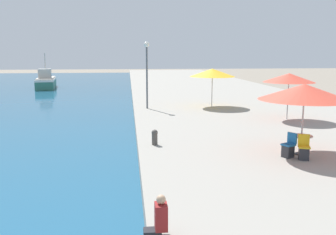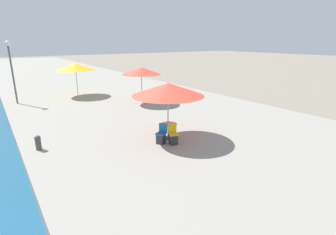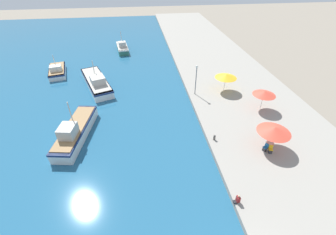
# 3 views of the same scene
# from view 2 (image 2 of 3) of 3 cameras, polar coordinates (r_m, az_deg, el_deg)

# --- Properties ---
(quay_promenade) EXTENTS (16.00, 90.00, 0.58)m
(quay_promenade) POSITION_cam_2_polar(r_m,az_deg,el_deg) (36.40, -20.77, 7.72)
(quay_promenade) COLOR gray
(quay_promenade) RESTS_ON ground_plane
(cafe_umbrella_pink) EXTENTS (3.43, 3.43, 2.68)m
(cafe_umbrella_pink) POSITION_cam_2_polar(r_m,az_deg,el_deg) (12.34, 0.00, 6.14)
(cafe_umbrella_pink) COLOR #B7B7B7
(cafe_umbrella_pink) RESTS_ON quay_promenade
(cafe_umbrella_white) EXTENTS (2.94, 2.94, 2.67)m
(cafe_umbrella_white) POSITION_cam_2_polar(r_m,az_deg,el_deg) (19.78, -5.85, 10.07)
(cafe_umbrella_white) COLOR #B7B7B7
(cafe_umbrella_white) RESTS_ON quay_promenade
(cafe_umbrella_striped) EXTENTS (3.23, 3.23, 2.71)m
(cafe_umbrella_striped) POSITION_cam_2_polar(r_m,az_deg,el_deg) (23.75, -19.51, 10.32)
(cafe_umbrella_striped) COLOR #B7B7B7
(cafe_umbrella_striped) RESTS_ON quay_promenade
(cafe_table) EXTENTS (0.80, 0.80, 0.74)m
(cafe_table) POSITION_cam_2_polar(r_m,az_deg,el_deg) (12.61, 0.15, -2.29)
(cafe_table) COLOR #333338
(cafe_table) RESTS_ON quay_promenade
(cafe_chair_left) EXTENTS (0.51, 0.53, 0.91)m
(cafe_chair_left) POSITION_cam_2_polar(r_m,az_deg,el_deg) (12.03, 1.14, -4.29)
(cafe_chair_left) COLOR #2D2D33
(cafe_chair_left) RESTS_ON quay_promenade
(cafe_chair_right) EXTENTS (0.56, 0.55, 0.91)m
(cafe_chair_right) POSITION_cam_2_polar(r_m,az_deg,el_deg) (12.08, -1.48, -4.19)
(cafe_chair_right) COLOR #2D2D33
(cafe_chair_right) RESTS_ON quay_promenade
(mooring_bollard) EXTENTS (0.26, 0.26, 0.65)m
(mooring_bollard) POSITION_cam_2_polar(r_m,az_deg,el_deg) (12.71, -26.44, -4.82)
(mooring_bollard) COLOR #4C4742
(mooring_bollard) RESTS_ON quay_promenade
(lamppost) EXTENTS (0.36, 0.36, 4.56)m
(lamppost) POSITION_cam_2_polar(r_m,az_deg,el_deg) (22.45, -31.05, 10.35)
(lamppost) COLOR #565B60
(lamppost) RESTS_ON quay_promenade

